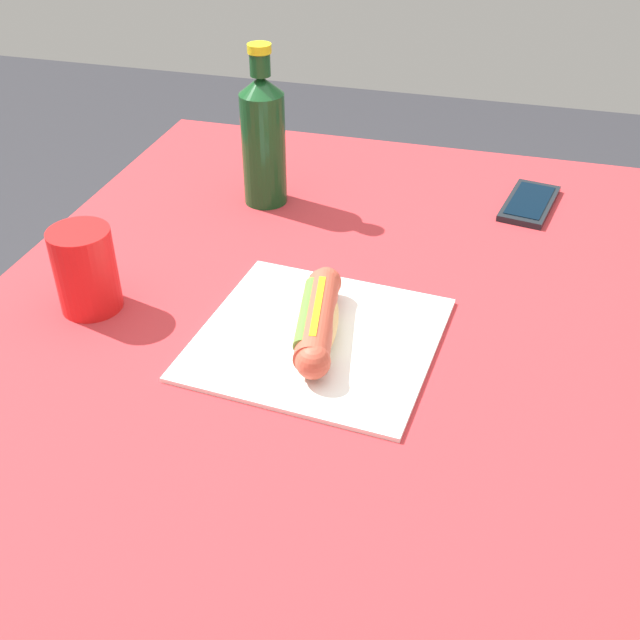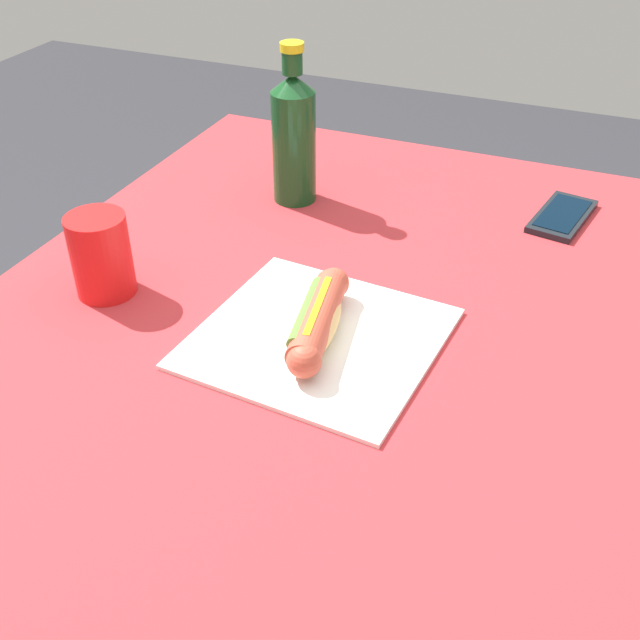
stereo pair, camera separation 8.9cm
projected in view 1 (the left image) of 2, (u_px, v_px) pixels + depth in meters
The scene contains 6 objects.
dining_table at pixel (327, 402), 1.02m from camera, with size 1.14×0.90×0.75m.
paper_wrapper at pixel (320, 339), 0.90m from camera, with size 0.26×0.27×0.01m, color white.
hot_dog at pixel (319, 320), 0.89m from camera, with size 0.19×0.07×0.05m.
cell_phone at pixel (529, 203), 1.18m from camera, with size 0.15×0.09×0.01m.
soda_bottle at pixel (263, 138), 1.14m from camera, with size 0.07×0.07×0.24m.
drinking_cup at pixel (86, 270), 0.93m from camera, with size 0.08×0.08×0.11m, color red.
Camera 1 is at (-0.74, -0.20, 1.30)m, focal length 42.85 mm.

